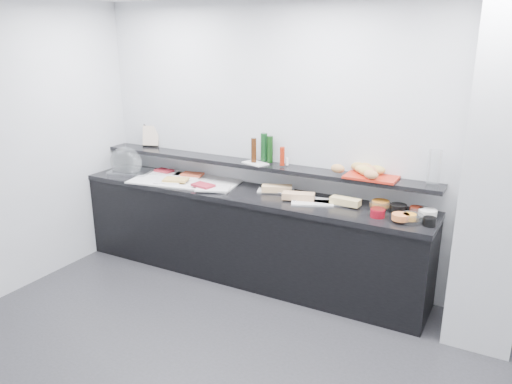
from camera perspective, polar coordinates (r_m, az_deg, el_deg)
The scene contains 56 objects.
back_wall at distance 4.72m, azimuth 8.04°, elevation 5.03°, with size 5.00×0.02×2.70m, color silver.
column at distance 4.10m, azimuth 26.17°, elevation 1.52°, with size 0.50×0.50×2.70m, color silver.
buffet_cabinet at distance 5.02m, azimuth -1.15°, elevation -5.12°, with size 3.60×0.60×0.85m, color black.
counter_top at distance 4.87m, azimuth -1.18°, elevation -0.22°, with size 3.62×0.62×0.05m, color black.
wall_shelf at distance 4.95m, azimuth -0.19°, elevation 3.14°, with size 3.60×0.25×0.04m, color black.
cloche_base at distance 5.65m, azimuth -14.06°, elevation 2.23°, with size 0.44×0.29×0.04m, color #ACAFB3.
cloche_dome at distance 5.66m, azimuth -14.63°, elevation 3.31°, with size 0.40×0.26×0.34m, color white.
linen_runner at distance 5.24m, azimuth -8.06°, elevation 1.26°, with size 1.13×0.53×0.01m, color silver.
platter_meat_a at distance 5.54m, azimuth -10.07°, elevation 2.20°, with size 0.34×0.22×0.01m, color silver.
food_meat_a at distance 5.55m, azimuth -10.45°, elevation 2.42°, with size 0.19×0.12×0.02m, color maroon.
platter_salmon at distance 5.39m, azimuth -7.84°, elevation 1.88°, with size 0.30×0.20×0.01m, color white.
food_salmon at distance 5.36m, azimuth -7.29°, elevation 2.02°, with size 0.22×0.14×0.02m, color #CA4729.
platter_cheese at distance 5.19m, azimuth -10.04°, elevation 1.19°, with size 0.26×0.17×0.01m, color white.
food_cheese at distance 5.18m, azimuth -9.14°, elevation 1.40°, with size 0.24×0.16×0.02m, color #D9AC54.
platter_meat_b at distance 4.90m, azimuth -4.96°, elevation 0.41°, with size 0.32×0.22×0.01m, color white.
food_meat_b at distance 4.95m, azimuth -6.07°, elevation 0.78°, with size 0.21×0.14×0.02m, color maroon.
sandwich_plate_left at distance 4.85m, azimuth 2.28°, elevation 0.11°, with size 0.35×0.15×0.01m, color white.
sandwich_food_left at distance 4.81m, azimuth 2.40°, elevation 0.41°, with size 0.29×0.11×0.06m, color #E9B67A.
tongs_left at distance 4.76m, azimuth 2.48°, elevation -0.07°, with size 0.01×0.01×0.16m, color silver.
sandwich_plate_mid at distance 4.53m, azimuth 6.44°, elevation -1.25°, with size 0.38×0.16×0.01m, color silver.
sandwich_food_mid at distance 4.59m, azimuth 4.87°, elevation -0.46°, with size 0.29×0.11×0.06m, color tan.
tongs_mid at distance 4.57m, azimuth 3.75°, elevation -0.84°, with size 0.01×0.01×0.16m, color #B2B4B9.
sandwich_plate_right at distance 4.58m, azimuth 8.47°, elevation -1.11°, with size 0.37×0.16×0.01m, color silver.
sandwich_food_right at distance 4.50m, azimuth 10.17°, elevation -1.05°, with size 0.27×0.10×0.06m, color #E0BF75.
tongs_right at distance 4.51m, azimuth 10.06°, elevation -1.33°, with size 0.01×0.01×0.16m, color silver.
bowl_glass_fruit at distance 4.47m, azimuth 13.96°, elevation -1.56°, with size 0.18×0.18×0.07m, color white.
fill_glass_fruit at distance 4.50m, azimuth 14.05°, elevation -1.27°, with size 0.15×0.15×0.05m, color orange.
bowl_black_jam at distance 4.45m, azimuth 15.95°, elevation -1.81°, with size 0.14×0.14×0.07m, color black.
fill_black_jam at distance 4.42m, azimuth 17.86°, elevation -1.93°, with size 0.11×0.11×0.05m, color #5C190D.
bowl_glass_cream at distance 4.41m, azimuth 18.28°, elevation -2.20°, with size 0.17×0.17×0.07m, color white.
fill_glass_cream at distance 4.38m, azimuth 19.03°, elevation -2.24°, with size 0.15×0.15×0.05m, color white.
bowl_red_jam at distance 4.29m, azimuth 13.73°, elevation -2.34°, with size 0.12×0.12×0.07m, color maroon.
fill_red_jam at distance 4.30m, azimuth 13.74°, elevation -2.14°, with size 0.12×0.12×0.05m, color #4F0F0B.
bowl_glass_salmon at distance 4.24m, azimuth 17.35°, elevation -2.89°, with size 0.18×0.18×0.07m, color white.
fill_glass_salmon at distance 4.21m, azimuth 16.19°, elevation -2.75°, with size 0.14×0.14×0.05m, color orange.
bowl_black_fruit at distance 4.21m, azimuth 19.21°, elevation -3.21°, with size 0.10×0.10×0.07m, color black.
fill_black_fruit at distance 4.23m, azimuth 17.15°, elevation -2.73°, with size 0.11×0.11×0.05m, color orange.
framed_print at distance 5.79m, azimuth -11.91°, elevation 6.39°, with size 0.20×0.02×0.26m, color black.
print_art at distance 5.76m, azimuth -11.95°, elevation 6.33°, with size 0.18×0.00×0.22m, color #CFAE95.
condiment_tray at distance 4.90m, azimuth -0.08°, elevation 3.31°, with size 0.24×0.15×0.01m, color white.
bottle_green_a at distance 4.88m, azimuth 1.61°, elevation 4.90°, with size 0.06×0.06×0.26m, color black.
bottle_brown at distance 4.88m, azimuth -0.26°, elevation 4.79°, with size 0.05×0.05×0.24m, color #3C1C0B.
bottle_green_b at distance 4.93m, azimuth 0.92°, elevation 5.13°, with size 0.07×0.07×0.28m, color #0F3916.
bottle_hot at distance 4.78m, azimuth 3.02°, elevation 4.11°, with size 0.05×0.05×0.18m, color #9F200B.
shaker_salt at distance 4.80m, azimuth 3.56°, elevation 3.50°, with size 0.03×0.03×0.07m, color white.
shaker_pepper at distance 4.78m, azimuth 3.04°, elevation 3.45°, with size 0.03×0.03×0.07m, color white.
bread_tray at distance 4.53m, azimuth 13.13°, elevation 1.74°, with size 0.46×0.32×0.02m, color red.
bread_roll_nw at distance 4.63m, azimuth 11.68°, elevation 2.83°, with size 0.15×0.09×0.08m, color #AC8841.
bread_roll_n at distance 4.63m, azimuth 12.43°, elevation 2.78°, with size 0.14×0.09×0.08m, color #B58245.
bread_roll_ne at distance 4.56m, azimuth 13.64°, elevation 2.46°, with size 0.15×0.10×0.08m, color gold.
bread_roll_sw at distance 4.54m, azimuth 9.34°, elevation 2.66°, with size 0.13×0.08×0.08m, color #B67E45.
bread_roll_s at distance 4.40m, azimuth 13.02°, elevation 1.96°, with size 0.14×0.09×0.08m, color #C6804B.
bread_roll_se at distance 4.49m, azimuth 12.52°, elevation 2.32°, with size 0.14×0.09×0.08m, color tan.
bread_roll_midw at distance 4.54m, azimuth 12.92°, elevation 2.44°, with size 0.13×0.08×0.08m, color #C87C4C.
bread_roll_mide at distance 4.56m, azimuth 12.22°, elevation 2.55°, with size 0.16×0.10×0.08m, color tan.
carafe at distance 4.41m, azimuth 19.69°, elevation 2.62°, with size 0.11×0.11×0.30m, color white.
Camera 1 is at (1.61, -2.33, 2.34)m, focal length 35.00 mm.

